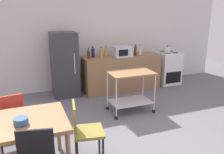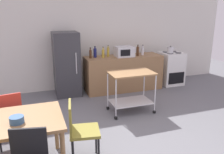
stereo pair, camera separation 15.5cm
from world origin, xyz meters
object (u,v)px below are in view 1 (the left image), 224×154
(bottle_vinegar, at_px, (135,51))
(chair_red, at_px, (10,117))
(bottle_wine, at_px, (93,53))
(microwave, at_px, (122,51))
(bottle_soda, at_px, (140,51))
(refrigerator, at_px, (65,65))
(kettle, at_px, (167,50))
(kitchen_cart, at_px, (131,85))
(fruit_bowl, at_px, (21,121))
(stove_oven, at_px, (168,68))
(chair_olive, at_px, (84,129))
(bottle_sparkling_water, at_px, (89,54))
(bottle_soy_sauce, at_px, (106,52))
(dining_table, at_px, (4,130))
(bottle_hot_sauce, at_px, (101,53))

(bottle_vinegar, bearing_deg, chair_red, -148.14)
(bottle_wine, xyz_separation_m, microwave, (0.72, -0.16, 0.01))
(bottle_soda, bearing_deg, refrigerator, 176.65)
(kettle, bearing_deg, refrigerator, 176.30)
(kitchen_cart, bearing_deg, bottle_wine, 103.55)
(kitchen_cart, relative_size, fruit_bowl, 5.33)
(refrigerator, bearing_deg, stove_oven, -1.60)
(bottle_wine, bearing_deg, kettle, -4.82)
(chair_red, xyz_separation_m, bottle_wine, (1.92, 2.03, 0.50))
(microwave, bearing_deg, kettle, -0.46)
(chair_olive, height_order, bottle_sparkling_water, bottle_sparkling_water)
(refrigerator, xyz_separation_m, bottle_soy_sauce, (1.06, -0.02, 0.25))
(fruit_bowl, bearing_deg, bottle_wine, 58.35)
(dining_table, bearing_deg, bottle_hot_sauce, 51.04)
(stove_oven, bearing_deg, chair_olive, -139.38)
(chair_red, relative_size, bottle_soy_sauce, 3.16)
(kitchen_cart, distance_m, bottle_soda, 1.69)
(dining_table, bearing_deg, bottle_wine, 54.49)
(chair_olive, relative_size, bottle_wine, 3.19)
(bottle_sparkling_water, bearing_deg, bottle_vinegar, -3.14)
(bottle_soy_sauce, bearing_deg, stove_oven, -1.94)
(dining_table, height_order, kitchen_cart, kitchen_cart)
(kitchen_cart, xyz_separation_m, bottle_hot_sauce, (-0.17, 1.37, 0.43))
(chair_olive, relative_size, bottle_sparkling_water, 3.35)
(refrigerator, height_order, bottle_soda, refrigerator)
(bottle_wine, height_order, fruit_bowl, bottle_wine)
(bottle_hot_sauce, xyz_separation_m, microwave, (0.54, -0.07, 0.02))
(kettle, bearing_deg, dining_table, -147.50)
(chair_red, relative_size, kettle, 3.71)
(refrigerator, relative_size, fruit_bowl, 9.08)
(bottle_soy_sauce, xyz_separation_m, bottle_vinegar, (0.76, -0.14, 0.00))
(chair_olive, height_order, bottle_soda, bottle_soda)
(bottle_wine, distance_m, kettle, 2.07)
(bottle_hot_sauce, distance_m, bottle_vinegar, 0.92)
(dining_table, bearing_deg, microwave, 43.86)
(chair_red, height_order, bottle_soy_sauce, bottle_soy_sauce)
(kitchen_cart, bearing_deg, stove_oven, 37.23)
(microwave, bearing_deg, stove_oven, 3.45)
(refrigerator, bearing_deg, bottle_wine, -0.49)
(fruit_bowl, xyz_separation_m, kettle, (3.81, 2.66, 0.21))
(refrigerator, bearing_deg, dining_table, -114.18)
(bottle_sparkling_water, bearing_deg, chair_red, -132.47)
(chair_red, height_order, bottle_vinegar, bottle_vinegar)
(bottle_wine, bearing_deg, chair_red, -133.42)
(dining_table, relative_size, bottle_sparkling_water, 5.65)
(bottle_vinegar, bearing_deg, microwave, -178.14)
(bottle_vinegar, distance_m, bottle_soda, 0.17)
(bottle_soy_sauce, distance_m, bottle_soda, 0.93)
(bottle_sparkling_water, relative_size, bottle_soy_sauce, 0.94)
(dining_table, relative_size, bottle_hot_sauce, 5.59)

